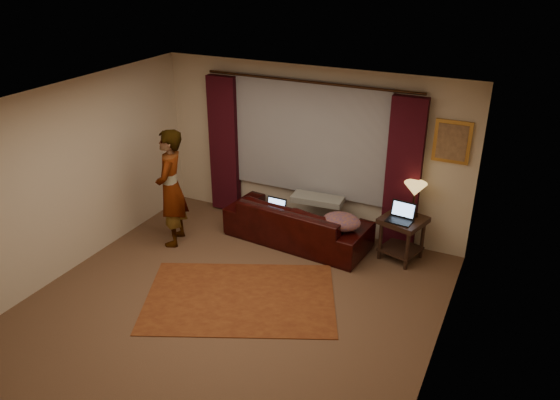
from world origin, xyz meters
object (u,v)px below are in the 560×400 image
object	(u,v)px
end_table	(401,238)
laptop_table	(400,213)
sofa	(298,215)
tiffany_lamp	(414,200)
person	(171,188)
laptop_sofa	(273,208)

from	to	relation	value
end_table	laptop_table	distance (m)	0.47
sofa	laptop_table	size ratio (longest dim) A/B	5.80
tiffany_lamp	person	distance (m)	3.55
laptop_table	sofa	bearing A→B (deg)	-171.82
laptop_sofa	laptop_table	distance (m)	1.90
sofa	person	size ratio (longest dim) A/B	1.23
tiffany_lamp	laptop_table	bearing A→B (deg)	-116.29
sofa	end_table	bearing A→B (deg)	-167.96
sofa	person	xyz separation A→B (m)	(-1.70, -0.84, 0.46)
laptop_sofa	person	xyz separation A→B (m)	(-1.36, -0.67, 0.34)
sofa	end_table	world-z (taller)	sofa
end_table	tiffany_lamp	bearing A→B (deg)	52.17
end_table	laptop_table	bearing A→B (deg)	-102.82
sofa	end_table	xyz separation A→B (m)	(1.57, 0.18, -0.12)
laptop_sofa	laptop_table	size ratio (longest dim) A/B	0.92
tiffany_lamp	laptop_sofa	bearing A→B (deg)	-166.79
sofa	end_table	size ratio (longest dim) A/B	3.38
laptop_sofa	tiffany_lamp	size ratio (longest dim) A/B	0.68
laptop_sofa	sofa	bearing A→B (deg)	28.20
tiffany_lamp	person	world-z (taller)	person
end_table	person	xyz separation A→B (m)	(-3.27, -1.02, 0.58)
tiffany_lamp	person	xyz separation A→B (m)	(-3.36, -1.14, -0.01)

